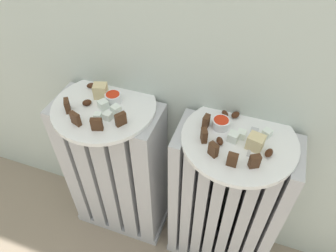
{
  "coord_description": "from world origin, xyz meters",
  "views": [
    {
      "loc": [
        0.21,
        -0.3,
        1.19
      ],
      "look_at": [
        0.0,
        0.28,
        0.59
      ],
      "focal_mm": 33.3,
      "sensor_mm": 36.0,
      "label": 1
    }
  ],
  "objects_px": {
    "plate_left": "(104,107)",
    "plate_right": "(239,140)",
    "jam_bowl_right": "(221,123)",
    "radiator_left": "(117,173)",
    "radiator_right": "(224,205)",
    "jam_bowl_left": "(113,97)",
    "fork": "(252,139)"
  },
  "relations": [
    {
      "from": "plate_left",
      "to": "jam_bowl_left",
      "type": "height_order",
      "value": "jam_bowl_left"
    },
    {
      "from": "plate_left",
      "to": "plate_right",
      "type": "height_order",
      "value": "same"
    },
    {
      "from": "jam_bowl_left",
      "to": "fork",
      "type": "distance_m",
      "value": 0.4
    },
    {
      "from": "plate_right",
      "to": "jam_bowl_right",
      "type": "distance_m",
      "value": 0.06
    },
    {
      "from": "radiator_right",
      "to": "jam_bowl_right",
      "type": "bearing_deg",
      "value": 156.95
    },
    {
      "from": "plate_right",
      "to": "radiator_left",
      "type": "bearing_deg",
      "value": 180.0
    },
    {
      "from": "radiator_left",
      "to": "plate_left",
      "type": "xyz_separation_m",
      "value": [
        0.0,
        -0.0,
        0.31
      ]
    },
    {
      "from": "plate_left",
      "to": "radiator_left",
      "type": "bearing_deg",
      "value": 116.57
    },
    {
      "from": "radiator_right",
      "to": "jam_bowl_left",
      "type": "bearing_deg",
      "value": 176.02
    },
    {
      "from": "radiator_left",
      "to": "radiator_right",
      "type": "bearing_deg",
      "value": -0.0
    },
    {
      "from": "radiator_right",
      "to": "plate_left",
      "type": "xyz_separation_m",
      "value": [
        -0.39,
        0.0,
        0.31
      ]
    },
    {
      "from": "radiator_left",
      "to": "radiator_right",
      "type": "distance_m",
      "value": 0.39
    },
    {
      "from": "jam_bowl_right",
      "to": "radiator_right",
      "type": "bearing_deg",
      "value": -23.05
    },
    {
      "from": "jam_bowl_left",
      "to": "jam_bowl_right",
      "type": "relative_size",
      "value": 0.99
    },
    {
      "from": "fork",
      "to": "jam_bowl_right",
      "type": "bearing_deg",
      "value": 168.38
    },
    {
      "from": "plate_right",
      "to": "jam_bowl_right",
      "type": "height_order",
      "value": "jam_bowl_right"
    },
    {
      "from": "jam_bowl_right",
      "to": "radiator_left",
      "type": "bearing_deg",
      "value": -175.94
    },
    {
      "from": "plate_left",
      "to": "jam_bowl_right",
      "type": "distance_m",
      "value": 0.34
    },
    {
      "from": "jam_bowl_left",
      "to": "jam_bowl_right",
      "type": "bearing_deg",
      "value": -0.39
    },
    {
      "from": "radiator_left",
      "to": "fork",
      "type": "relative_size",
      "value": 5.71
    },
    {
      "from": "jam_bowl_right",
      "to": "fork",
      "type": "bearing_deg",
      "value": -11.62
    },
    {
      "from": "plate_left",
      "to": "radiator_right",
      "type": "bearing_deg",
      "value": 0.0
    },
    {
      "from": "radiator_right",
      "to": "fork",
      "type": "distance_m",
      "value": 0.32
    },
    {
      "from": "radiator_left",
      "to": "jam_bowl_left",
      "type": "bearing_deg",
      "value": 54.82
    },
    {
      "from": "radiator_left",
      "to": "plate_left",
      "type": "distance_m",
      "value": 0.31
    },
    {
      "from": "plate_left",
      "to": "plate_right",
      "type": "bearing_deg",
      "value": 0.0
    },
    {
      "from": "radiator_right",
      "to": "fork",
      "type": "xyz_separation_m",
      "value": [
        0.03,
        0.01,
        0.32
      ]
    },
    {
      "from": "plate_right",
      "to": "jam_bowl_left",
      "type": "height_order",
      "value": "jam_bowl_left"
    },
    {
      "from": "jam_bowl_left",
      "to": "jam_bowl_right",
      "type": "height_order",
      "value": "same"
    },
    {
      "from": "radiator_left",
      "to": "jam_bowl_left",
      "type": "distance_m",
      "value": 0.33
    },
    {
      "from": "jam_bowl_left",
      "to": "jam_bowl_right",
      "type": "distance_m",
      "value": 0.32
    },
    {
      "from": "plate_left",
      "to": "fork",
      "type": "distance_m",
      "value": 0.42
    }
  ]
}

